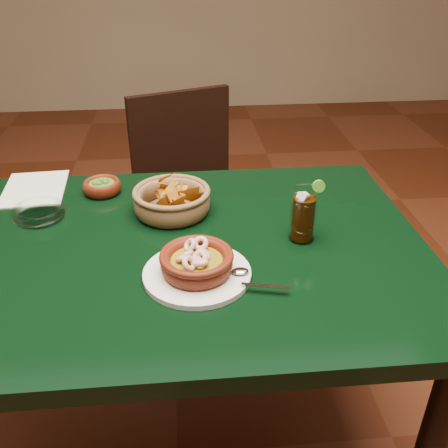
{
  "coord_description": "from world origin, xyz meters",
  "views": [
    {
      "loc": [
        0.05,
        -0.96,
        1.36
      ],
      "look_at": [
        0.14,
        -0.02,
        0.81
      ],
      "focal_mm": 40.0,
      "sensor_mm": 36.0,
      "label": 1
    }
  ],
  "objects": [
    {
      "name": "chip_basket",
      "position": [
        0.03,
        0.15,
        0.79
      ],
      "size": [
        0.22,
        0.22,
        0.13
      ],
      "color": "brown",
      "rests_on": "dining_table"
    },
    {
      "name": "shrimp_plate",
      "position": [
        0.08,
        -0.12,
        0.78
      ],
      "size": [
        0.29,
        0.22,
        0.07
      ],
      "color": "silver",
      "rests_on": "dining_table"
    },
    {
      "name": "paper_menu",
      "position": [
        -0.35,
        0.32,
        0.75
      ],
      "size": [
        0.18,
        0.23,
        0.0
      ],
      "color": "beige",
      "rests_on": "dining_table"
    },
    {
      "name": "dining_chair",
      "position": [
        0.1,
        0.7,
        0.48
      ],
      "size": [
        0.52,
        0.52,
        0.88
      ],
      "color": "black",
      "rests_on": "ground"
    },
    {
      "name": "glass_ashtray",
      "position": [
        -0.3,
        0.16,
        0.77
      ],
      "size": [
        0.14,
        0.14,
        0.03
      ],
      "color": "white",
      "rests_on": "dining_table"
    },
    {
      "name": "cola_drink",
      "position": [
        0.32,
        -0.0,
        0.81
      ],
      "size": [
        0.13,
        0.13,
        0.15
      ],
      "color": "white",
      "rests_on": "dining_table"
    },
    {
      "name": "guacamole_ramekin",
      "position": [
        -0.16,
        0.28,
        0.77
      ],
      "size": [
        0.12,
        0.12,
        0.04
      ],
      "color": "#491408",
      "rests_on": "dining_table"
    },
    {
      "name": "dining_table",
      "position": [
        0.0,
        0.0,
        0.65
      ],
      "size": [
        1.2,
        0.8,
        0.75
      ],
      "color": "black",
      "rests_on": "ground"
    }
  ]
}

